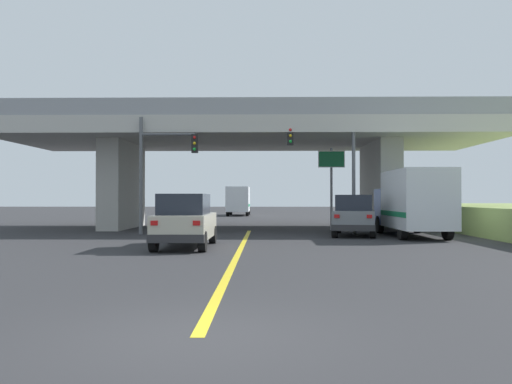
% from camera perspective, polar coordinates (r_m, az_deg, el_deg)
% --- Properties ---
extents(ground, '(160.00, 160.00, 0.00)m').
position_cam_1_polar(ground, '(32.83, -0.58, -3.91)').
color(ground, '#2B2B2D').
extents(overpass_bridge, '(29.01, 10.93, 7.08)m').
position_cam_1_polar(overpass_bridge, '(32.93, -0.58, 4.90)').
color(overpass_bridge, '#B7B5AD').
rests_on(overpass_bridge, ground).
extents(lane_divider_stripe, '(0.20, 23.10, 0.01)m').
position_cam_1_polar(lane_divider_stripe, '(18.76, -1.79, -6.35)').
color(lane_divider_stripe, yellow).
rests_on(lane_divider_stripe, ground).
extents(suv_lead, '(1.95, 4.68, 2.02)m').
position_cam_1_polar(suv_lead, '(20.15, -7.59, -3.07)').
color(suv_lead, '#B7B29E').
rests_on(suv_lead, ground).
extents(suv_crossing, '(2.79, 4.76, 2.02)m').
position_cam_1_polar(suv_crossing, '(26.75, 10.51, -2.46)').
color(suv_crossing, slate).
rests_on(suv_crossing, ground).
extents(box_truck, '(2.33, 7.00, 3.18)m').
position_cam_1_polar(box_truck, '(26.67, 16.48, -1.06)').
color(box_truck, navy).
rests_on(box_truck, ground).
extents(traffic_signal_nearside, '(3.52, 0.36, 6.19)m').
position_cam_1_polar(traffic_signal_nearside, '(27.75, 8.16, 3.72)').
color(traffic_signal_nearside, '#56595E').
rests_on(traffic_signal_nearside, ground).
extents(traffic_signal_farside, '(3.02, 0.36, 6.02)m').
position_cam_1_polar(traffic_signal_farside, '(27.67, -10.33, 3.23)').
color(traffic_signal_farside, '#56595E').
rests_on(traffic_signal_farside, ground).
extents(highway_sign, '(1.54, 0.17, 4.78)m').
position_cam_1_polar(highway_sign, '(31.32, 8.10, 2.35)').
color(highway_sign, slate).
rests_on(highway_sign, ground).
extents(semi_truck_distant, '(2.33, 7.06, 3.02)m').
position_cam_1_polar(semi_truck_distant, '(56.51, -1.89, -0.92)').
color(semi_truck_distant, silver).
rests_on(semi_truck_distant, ground).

